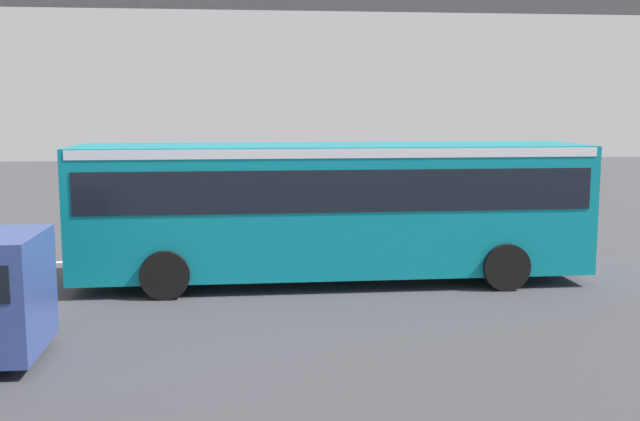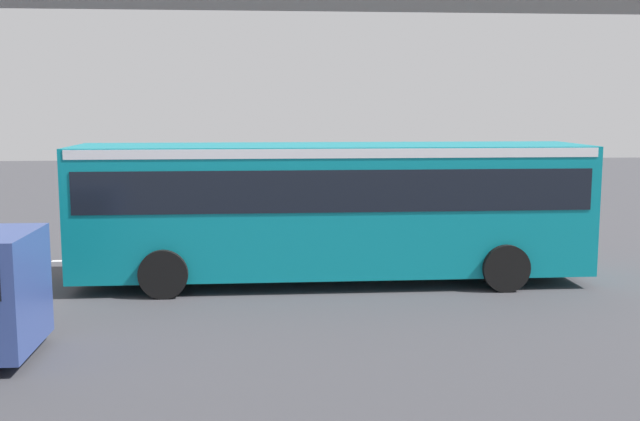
% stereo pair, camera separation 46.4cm
% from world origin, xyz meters
% --- Properties ---
extents(ground, '(80.00, 80.00, 0.00)m').
position_xyz_m(ground, '(0.00, 0.00, 0.00)').
color(ground, '#424247').
extents(city_bus, '(11.54, 2.85, 3.15)m').
position_xyz_m(city_bus, '(-0.08, 0.19, 1.88)').
color(city_bus, '#0C8493').
rests_on(city_bus, ground).
extents(traffic_sign, '(0.08, 0.60, 2.80)m').
position_xyz_m(traffic_sign, '(-6.88, -2.52, 1.89)').
color(traffic_sign, slate).
rests_on(traffic_sign, ground).
extents(lane_dash_leftmost, '(2.00, 0.20, 0.01)m').
position_xyz_m(lane_dash_leftmost, '(-6.00, -2.64, 0.00)').
color(lane_dash_leftmost, silver).
rests_on(lane_dash_leftmost, ground).
extents(lane_dash_left, '(2.00, 0.20, 0.01)m').
position_xyz_m(lane_dash_left, '(-2.00, -2.64, 0.00)').
color(lane_dash_left, silver).
rests_on(lane_dash_left, ground).
extents(lane_dash_centre, '(2.00, 0.20, 0.01)m').
position_xyz_m(lane_dash_centre, '(2.00, -2.64, 0.00)').
color(lane_dash_centre, silver).
rests_on(lane_dash_centre, ground).
extents(lane_dash_right, '(2.00, 0.20, 0.01)m').
position_xyz_m(lane_dash_right, '(6.00, -2.64, 0.00)').
color(lane_dash_right, silver).
rests_on(lane_dash_right, ground).
extents(pedestrian_overpass, '(26.64, 2.60, 6.42)m').
position_xyz_m(pedestrian_overpass, '(0.00, 11.90, 4.71)').
color(pedestrian_overpass, '#B2ADA5').
rests_on(pedestrian_overpass, ground).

